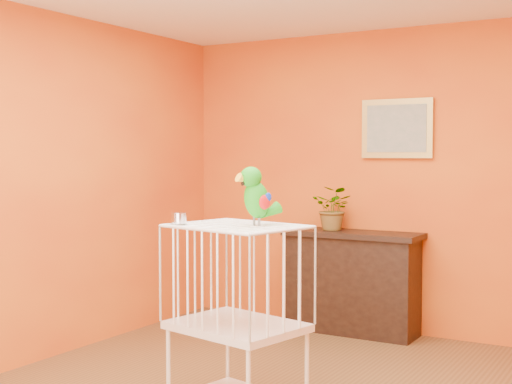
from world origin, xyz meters
The scene contains 7 objects.
room_shell centered at (0.00, 0.00, 1.58)m, with size 4.50×4.50×4.50m.
console_cabinet centered at (-0.32, 2.04, 0.44)m, with size 1.18×0.42×0.87m.
potted_plant centered at (-0.50, 2.05, 1.02)m, with size 0.34×0.38×0.30m, color #26722D.
framed_picture centered at (0.00, 2.22, 1.75)m, with size 0.62×0.04×0.50m.
birdcage centered at (-0.16, -0.09, 0.58)m, with size 0.82×0.70×1.12m.
feed_cup centered at (-0.50, -0.19, 1.15)m, with size 0.09×0.09×0.06m, color silver.
parrot centered at (-0.06, -0.04, 1.29)m, with size 0.21×0.30×0.35m.
Camera 1 is at (2.01, -3.60, 1.53)m, focal length 50.00 mm.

